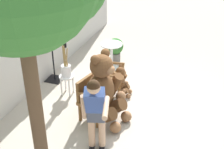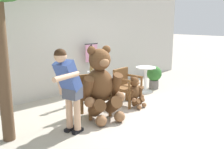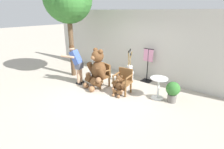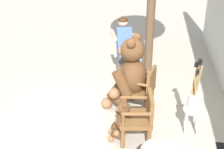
{
  "view_description": "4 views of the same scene",
  "coord_description": "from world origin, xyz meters",
  "px_view_note": "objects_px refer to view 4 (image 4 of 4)",
  "views": [
    {
      "loc": [
        -5.27,
        -1.49,
        3.82
      ],
      "look_at": [
        -0.11,
        0.33,
        0.84
      ],
      "focal_mm": 50.0,
      "sensor_mm": 36.0,
      "label": 1
    },
    {
      "loc": [
        -3.69,
        -3.39,
        1.97
      ],
      "look_at": [
        -0.32,
        0.22,
        0.91
      ],
      "focal_mm": 40.0,
      "sensor_mm": 36.0,
      "label": 2
    },
    {
      "loc": [
        3.75,
        -4.04,
        2.74
      ],
      "look_at": [
        0.17,
        0.38,
        0.67
      ],
      "focal_mm": 28.0,
      "sensor_mm": 36.0,
      "label": 3
    },
    {
      "loc": [
        4.8,
        0.75,
        3.32
      ],
      "look_at": [
        -0.03,
        0.08,
        0.93
      ],
      "focal_mm": 50.0,
      "sensor_mm": 36.0,
      "label": 4
    }
  ],
  "objects_px": {
    "wooden_chair_right": "(139,116)",
    "brush_bucket": "(195,99)",
    "person_visitor": "(124,47)",
    "teddy_bear_small": "(122,120)",
    "white_stool": "(193,114)",
    "teddy_bear_large": "(129,74)",
    "wooden_chair_left": "(142,88)"
  },
  "relations": [
    {
      "from": "wooden_chair_left",
      "to": "white_stool",
      "type": "xyz_separation_m",
      "value": [
        0.64,
        0.9,
        -0.11
      ]
    },
    {
      "from": "wooden_chair_left",
      "to": "teddy_bear_small",
      "type": "bearing_deg",
      "value": -15.73
    },
    {
      "from": "wooden_chair_left",
      "to": "white_stool",
      "type": "distance_m",
      "value": 1.11
    },
    {
      "from": "teddy_bear_small",
      "to": "teddy_bear_large",
      "type": "bearing_deg",
      "value": 178.82
    },
    {
      "from": "teddy_bear_large",
      "to": "teddy_bear_small",
      "type": "bearing_deg",
      "value": -1.18
    },
    {
      "from": "wooden_chair_right",
      "to": "teddy_bear_small",
      "type": "bearing_deg",
      "value": -87.34
    },
    {
      "from": "wooden_chair_left",
      "to": "white_stool",
      "type": "bearing_deg",
      "value": 54.38
    },
    {
      "from": "wooden_chair_left",
      "to": "teddy_bear_large",
      "type": "bearing_deg",
      "value": -96.86
    },
    {
      "from": "wooden_chair_right",
      "to": "wooden_chair_left",
      "type": "bearing_deg",
      "value": -179.94
    },
    {
      "from": "wooden_chair_left",
      "to": "person_visitor",
      "type": "relative_size",
      "value": 0.56
    },
    {
      "from": "wooden_chair_left",
      "to": "teddy_bear_large",
      "type": "relative_size",
      "value": 0.58
    },
    {
      "from": "teddy_bear_small",
      "to": "wooden_chair_left",
      "type": "bearing_deg",
      "value": 164.27
    },
    {
      "from": "teddy_bear_large",
      "to": "brush_bucket",
      "type": "distance_m",
      "value": 1.34
    },
    {
      "from": "wooden_chair_left",
      "to": "teddy_bear_small",
      "type": "xyz_separation_m",
      "value": [
        0.99,
        -0.28,
        -0.1
      ]
    },
    {
      "from": "brush_bucket",
      "to": "teddy_bear_small",
      "type": "bearing_deg",
      "value": -73.33
    },
    {
      "from": "teddy_bear_large",
      "to": "person_visitor",
      "type": "distance_m",
      "value": 0.94
    },
    {
      "from": "brush_bucket",
      "to": "person_visitor",
      "type": "bearing_deg",
      "value": -139.35
    },
    {
      "from": "teddy_bear_large",
      "to": "brush_bucket",
      "type": "bearing_deg",
      "value": 59.8
    },
    {
      "from": "wooden_chair_right",
      "to": "person_visitor",
      "type": "xyz_separation_m",
      "value": [
        -1.91,
        -0.46,
        0.45
      ]
    },
    {
      "from": "teddy_bear_small",
      "to": "brush_bucket",
      "type": "xyz_separation_m",
      "value": [
        -0.35,
        1.17,
        0.3
      ]
    },
    {
      "from": "teddy_bear_large",
      "to": "person_visitor",
      "type": "relative_size",
      "value": 0.97
    },
    {
      "from": "white_stool",
      "to": "brush_bucket",
      "type": "height_order",
      "value": "brush_bucket"
    },
    {
      "from": "wooden_chair_right",
      "to": "teddy_bear_large",
      "type": "xyz_separation_m",
      "value": [
        -1.01,
        -0.26,
        0.27
      ]
    },
    {
      "from": "teddy_bear_large",
      "to": "person_visitor",
      "type": "bearing_deg",
      "value": -167.73
    },
    {
      "from": "wooden_chair_left",
      "to": "brush_bucket",
      "type": "bearing_deg",
      "value": 54.42
    },
    {
      "from": "teddy_bear_small",
      "to": "white_stool",
      "type": "relative_size",
      "value": 1.6
    },
    {
      "from": "person_visitor",
      "to": "white_stool",
      "type": "relative_size",
      "value": 3.35
    },
    {
      "from": "teddy_bear_small",
      "to": "wooden_chair_right",
      "type": "bearing_deg",
      "value": 92.66
    },
    {
      "from": "wooden_chair_left",
      "to": "brush_bucket",
      "type": "xyz_separation_m",
      "value": [
        0.64,
        0.9,
        0.2
      ]
    },
    {
      "from": "wooden_chair_right",
      "to": "brush_bucket",
      "type": "height_order",
      "value": "brush_bucket"
    },
    {
      "from": "white_stool",
      "to": "brush_bucket",
      "type": "xyz_separation_m",
      "value": [
        -0.0,
        -0.0,
        0.31
      ]
    },
    {
      "from": "wooden_chair_left",
      "to": "teddy_bear_small",
      "type": "relative_size",
      "value": 1.17
    }
  ]
}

